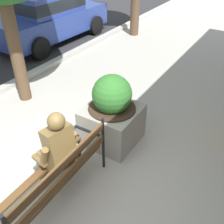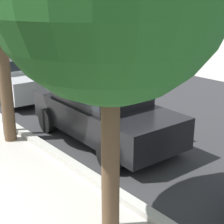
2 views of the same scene
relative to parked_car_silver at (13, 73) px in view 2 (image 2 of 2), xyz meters
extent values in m
cube|color=#2D2D30|center=(6.21, 3.19, -0.84)|extent=(60.00, 9.00, 0.01)
cube|color=#B2AFA8|center=(6.21, -1.41, -0.78)|extent=(60.00, 0.20, 0.12)
cylinder|color=brown|center=(3.67, -1.78, 0.72)|extent=(0.29, 0.29, 3.12)
cylinder|color=brown|center=(7.93, -2.08, 0.39)|extent=(0.26, 0.26, 2.47)
cube|color=#B7B7BC|center=(0.06, 0.00, -0.23)|extent=(4.16, 1.84, 0.70)
cube|color=#B7B7BC|center=(-0.09, 0.00, 0.42)|extent=(2.18, 1.64, 0.60)
cube|color=black|center=(-0.09, 0.00, 0.42)|extent=(2.20, 1.65, 0.33)
cylinder|color=black|center=(1.42, 0.80, -0.52)|extent=(0.65, 0.24, 0.64)
cylinder|color=black|center=(1.36, -0.90, -0.52)|extent=(0.65, 0.24, 0.64)
cylinder|color=black|center=(-1.25, 0.89, -0.52)|extent=(0.65, 0.24, 0.64)
cube|color=black|center=(5.16, 0.00, -0.23)|extent=(4.16, 1.84, 0.70)
cube|color=black|center=(5.01, 0.00, 0.42)|extent=(2.18, 1.64, 0.60)
cube|color=black|center=(5.01, 0.00, 0.42)|extent=(2.20, 1.65, 0.33)
cylinder|color=black|center=(6.52, 0.80, -0.52)|extent=(0.65, 0.24, 0.64)
cylinder|color=black|center=(6.46, -0.90, -0.52)|extent=(0.65, 0.24, 0.64)
cylinder|color=black|center=(3.85, 0.89, -0.52)|extent=(0.65, 0.24, 0.64)
cylinder|color=black|center=(3.80, -0.81, -0.52)|extent=(0.65, 0.24, 0.64)
camera|label=1|loc=(4.67, -6.41, 2.28)|focal=42.08mm
camera|label=2|loc=(11.26, -4.81, 2.48)|focal=54.54mm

